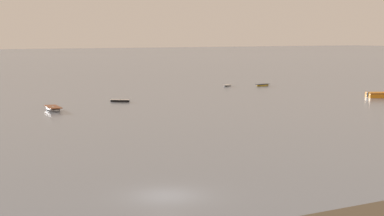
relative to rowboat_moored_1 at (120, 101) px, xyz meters
The scene contains 5 objects.
ground_plane 54.81m from the rowboat_moored_1, 109.38° to the right, with size 800.00×800.00×0.00m, color gray.
rowboat_moored_1 is the anchor object (origin of this frame).
rowboat_moored_2 13.06m from the rowboat_moored_1, 155.27° to the right, with size 1.89×4.76×0.74m.
rowboat_moored_3 37.73m from the rowboat_moored_1, 19.77° to the left, with size 3.55×1.92×0.53m.
rowboat_moored_4 32.89m from the rowboat_moored_1, 28.12° to the left, with size 2.89×2.54×0.46m.
Camera 1 is at (-16.76, -33.35, 10.06)m, focal length 57.06 mm.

